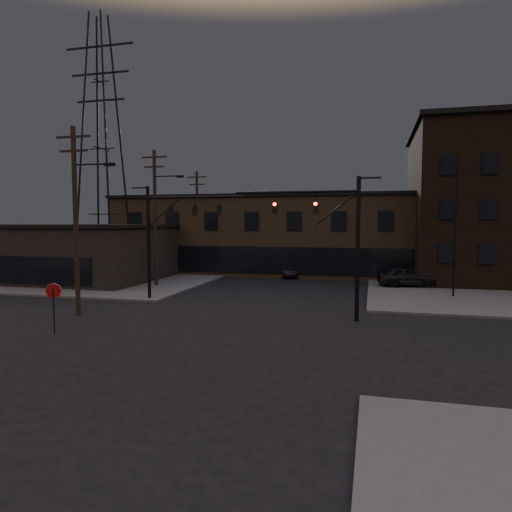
{
  "coord_description": "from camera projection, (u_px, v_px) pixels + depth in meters",
  "views": [
    {
      "loc": [
        7.3,
        -21.16,
        5.53
      ],
      "look_at": [
        0.61,
        4.88,
        3.5
      ],
      "focal_mm": 32.0,
      "sensor_mm": 36.0,
      "label": 1
    }
  ],
  "objects": [
    {
      "name": "lot_light_a",
      "position": [
        455.0,
        222.0,
        32.55
      ],
      "size": [
        1.5,
        0.28,
        9.14
      ],
      "color": "black",
      "rests_on": "ground"
    },
    {
      "name": "stop_sign",
      "position": [
        54.0,
        296.0,
        22.59
      ],
      "size": [
        0.72,
        0.33,
        2.48
      ],
      "color": "black",
      "rests_on": "ground"
    },
    {
      "name": "utility_pole_mid",
      "position": [
        156.0,
        215.0,
        38.32
      ],
      "size": [
        3.7,
        0.28,
        11.5
      ],
      "color": "black",
      "rests_on": "ground"
    },
    {
      "name": "ground",
      "position": [
        220.0,
        333.0,
        22.67
      ],
      "size": [
        140.0,
        140.0,
        0.0
      ],
      "primitive_type": "plane",
      "color": "black",
      "rests_on": "ground"
    },
    {
      "name": "transmission_tower",
      "position": [
        102.0,
        149.0,
        43.57
      ],
      "size": [
        7.0,
        7.0,
        25.0
      ],
      "primitive_type": null,
      "color": "black",
      "rests_on": "ground"
    },
    {
      "name": "traffic_signal_far",
      "position": [
        165.0,
        229.0,
        31.68
      ],
      "size": [
        7.12,
        0.24,
        8.0
      ],
      "color": "black",
      "rests_on": "ground"
    },
    {
      "name": "parked_car_lot_a",
      "position": [
        407.0,
        277.0,
        37.93
      ],
      "size": [
        5.03,
        2.67,
        1.63
      ],
      "primitive_type": "imported",
      "rotation": [
        0.0,
        0.0,
        1.73
      ],
      "color": "black",
      "rests_on": "sidewalk_ne"
    },
    {
      "name": "utility_pole_far",
      "position": [
        197.0,
        219.0,
        50.19
      ],
      "size": [
        2.2,
        0.28,
        11.0
      ],
      "color": "black",
      "rests_on": "ground"
    },
    {
      "name": "car_crossing",
      "position": [
        287.0,
        270.0,
        45.45
      ],
      "size": [
        2.69,
        4.3,
        1.34
      ],
      "primitive_type": "imported",
      "rotation": [
        0.0,
        0.0,
        0.34
      ],
      "color": "black",
      "rests_on": "ground"
    },
    {
      "name": "building_left",
      "position": [
        73.0,
        254.0,
        42.89
      ],
      "size": [
        16.0,
        12.0,
        5.0
      ],
      "primitive_type": "cube",
      "color": "black",
      "rests_on": "ground"
    },
    {
      "name": "sidewalk_nw",
      "position": [
        93.0,
        272.0,
        49.36
      ],
      "size": [
        30.0,
        30.0,
        0.15
      ],
      "primitive_type": "cube",
      "color": "#474744",
      "rests_on": "ground"
    },
    {
      "name": "utility_pole_near",
      "position": [
        77.0,
        216.0,
        26.5
      ],
      "size": [
        3.7,
        0.28,
        11.0
      ],
      "color": "black",
      "rests_on": "ground"
    },
    {
      "name": "building_row",
      "position": [
        303.0,
        236.0,
        49.41
      ],
      "size": [
        40.0,
        12.0,
        8.0
      ],
      "primitive_type": "cube",
      "color": "brown",
      "rests_on": "ground"
    },
    {
      "name": "traffic_signal_near",
      "position": [
        337.0,
        232.0,
        25.31
      ],
      "size": [
        7.12,
        0.24,
        8.0
      ],
      "color": "black",
      "rests_on": "ground"
    }
  ]
}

